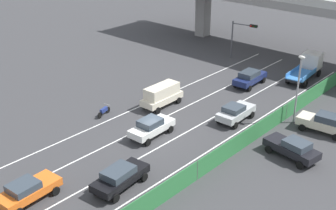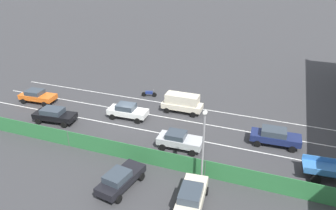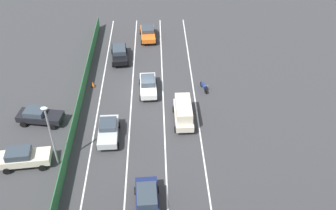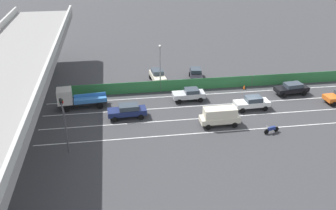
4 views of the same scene
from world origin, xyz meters
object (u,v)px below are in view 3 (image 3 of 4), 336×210
Objects in this scene: parked_sedan_cream at (23,157)px; car_taxi_orange at (148,33)px; car_sedan_silver at (108,130)px; parked_sedan_dark at (39,115)px; traffic_cone at (93,84)px; street_lamp at (50,131)px; car_van_cream at (183,112)px; car_sedan_white at (148,85)px; car_sedan_navy at (147,201)px; motorcycle at (204,86)px; car_sedan_black at (119,53)px.

car_taxi_orange is at bearing -115.07° from parked_sedan_cream.
car_taxi_orange is 19.89m from car_sedan_silver.
parked_sedan_dark reaches higher than traffic_cone.
traffic_cone is (-4.55, -6.02, -0.56)m from parked_sedan_dark.
street_lamp is at bearing 116.32° from parked_sedan_dark.
street_lamp is at bearing 25.32° from car_van_cream.
car_van_cream is at bearing 178.81° from parked_sedan_dark.
car_taxi_orange is at bearing -108.91° from street_lamp.
car_sedan_navy reaches higher than car_sedan_white.
parked_sedan_cream reaches higher than parked_sedan_dark.
parked_sedan_dark is (10.82, -10.77, -0.04)m from car_sedan_navy.
street_lamp is (7.83, 22.86, 3.11)m from car_taxi_orange.
motorcycle is at bearing -147.71° from parked_sedan_cream.
car_taxi_orange is 20.17m from parked_sedan_dark.
car_sedan_white is at bearing 90.59° from car_taxi_orange.
traffic_cone is (-4.58, -11.78, -0.63)m from parked_sedan_cream.
car_sedan_navy is 2.47× the size of motorcycle.
car_sedan_black reaches higher than car_taxi_orange.
parked_sedan_cream reaches higher than car_taxi_orange.
car_sedan_white is 8.23m from car_sedan_silver.
car_taxi_orange is 27.89m from car_sedan_navy.
street_lamp reaches higher than motorcycle.
car_van_cream is (-3.67, 17.42, 0.36)m from car_taxi_orange.
car_sedan_white is 15.19m from parked_sedan_cream.
car_sedan_navy is 11.06m from car_van_cream.
car_van_cream is 14.35m from parked_sedan_dark.
car_sedan_white is 6.29m from car_van_cream.
car_sedan_white is at bearing -135.47° from parked_sedan_cream.
parked_sedan_cream reaches higher than motorcycle.
car_sedan_white is 2.34× the size of motorcycle.
car_sedan_silver is (3.61, 19.56, 0.02)m from car_taxi_orange.
car_sedan_white reaches higher than car_sedan_black.
car_taxi_orange is 12.23m from car_sedan_white.
car_sedan_navy is at bearing 71.40° from car_van_cream.
car_van_cream is at bearing -154.68° from street_lamp.
car_sedan_white is 0.69× the size of street_lamp.
car_sedan_black is 1.05× the size of car_sedan_white.
car_sedan_navy is 11.95m from parked_sedan_cream.
car_sedan_navy is 17.94m from traffic_cone.
parked_sedan_cream is at bearing 32.29° from motorcycle.
car_sedan_silver reaches higher than motorcycle.
parked_sedan_dark is 7.11m from street_lamp.
car_sedan_white reaches higher than car_sedan_silver.
car_sedan_navy is 1.02× the size of car_van_cream.
car_sedan_white is (-0.13, 12.22, 0.04)m from car_taxi_orange.
traffic_cone is at bearing -127.08° from parked_sedan_dark.
parked_sedan_cream is (10.85, -5.02, 0.03)m from car_sedan_navy.
parked_sedan_dark is (14.34, -0.30, -0.34)m from car_van_cream.
motorcycle is 17.70m from parked_sedan_dark.
motorcycle is (-9.91, -7.43, -0.43)m from car_sedan_silver.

